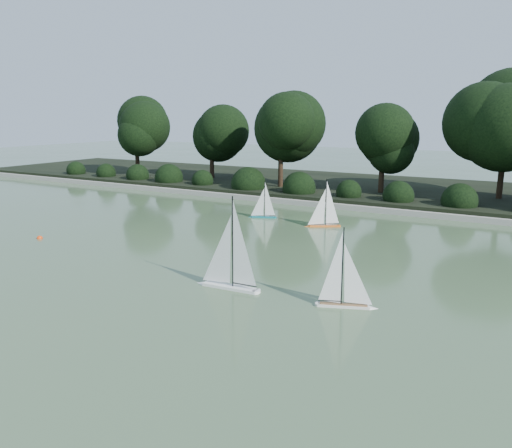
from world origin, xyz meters
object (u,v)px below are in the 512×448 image
at_px(sailboat_orange, 321,219).
at_px(race_buoy, 40,239).
at_px(sailboat_teal, 261,211).
at_px(sailboat_white_b, 349,294).
at_px(sailboat_white_a, 225,273).

xyz_separation_m(sailboat_orange, race_buoy, (-5.89, -4.99, -0.23)).
xyz_separation_m(sailboat_teal, race_buoy, (-3.74, -5.26, -0.20)).
relative_size(sailboat_white_b, sailboat_orange, 1.00).
bearing_deg(sailboat_white_a, sailboat_orange, 94.34).
relative_size(sailboat_white_a, sailboat_orange, 1.27).
bearing_deg(race_buoy, sailboat_orange, 40.30).
xyz_separation_m(sailboat_white_a, sailboat_teal, (-2.58, 6.03, -0.10)).
bearing_deg(sailboat_white_a, sailboat_white_b, 5.36).
bearing_deg(sailboat_teal, sailboat_white_a, -66.83).
height_order(sailboat_white_b, sailboat_teal, sailboat_white_b).
height_order(sailboat_white_a, sailboat_orange, sailboat_white_a).
height_order(sailboat_orange, sailboat_teal, sailboat_orange).
distance_m(sailboat_orange, race_buoy, 7.72).
xyz_separation_m(sailboat_orange, sailboat_teal, (-2.14, 0.27, -0.03)).
relative_size(sailboat_orange, sailboat_teal, 1.18).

